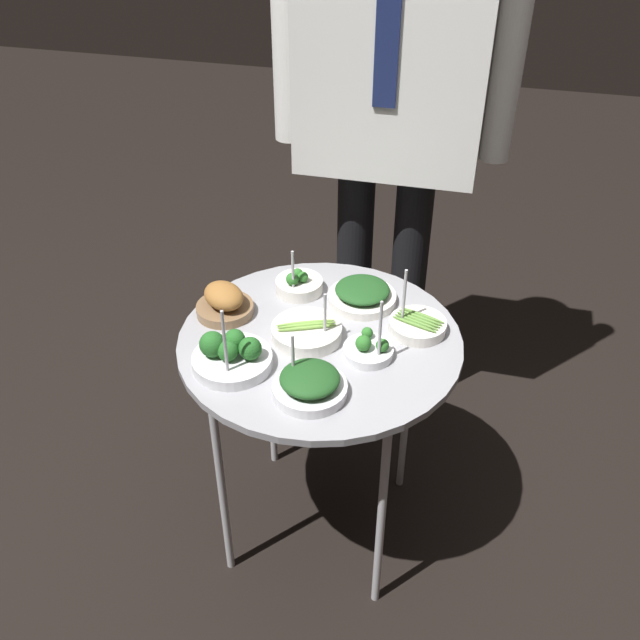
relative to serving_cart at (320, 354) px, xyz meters
name	(u,v)px	position (x,y,z in m)	size (l,w,h in m)	color
ground_plane	(320,522)	(0.00, 0.00, -0.61)	(8.00, 8.00, 0.00)	black
serving_cart	(320,354)	(0.00, 0.00, 0.00)	(0.65, 0.65, 0.66)	#939399
bowl_broccoli_front_right	(369,349)	(0.12, -0.04, 0.07)	(0.11, 0.11, 0.16)	silver
bowl_asparagus_center	(307,332)	(-0.03, -0.01, 0.06)	(0.16, 0.16, 0.13)	silver
bowl_broccoli_far_rim	(231,355)	(-0.16, -0.14, 0.08)	(0.17, 0.17, 0.18)	silver
bowl_spinach_front_left	(362,294)	(0.06, 0.16, 0.07)	(0.17, 0.17, 0.05)	silver
bowl_spinach_back_left	(310,384)	(0.03, -0.19, 0.07)	(0.16, 0.16, 0.13)	silver
bowl_asparagus_near_rim	(417,325)	(0.21, 0.08, 0.06)	(0.13, 0.13, 0.16)	silver
bowl_broccoli_back_right	(299,284)	(-0.10, 0.17, 0.07)	(0.12, 0.12, 0.13)	silver
bowl_roast_mid_right	(224,302)	(-0.24, 0.04, 0.08)	(0.14, 0.14, 0.08)	brown
waiter_figure	(393,78)	(0.05, 0.55, 0.47)	(0.63, 0.24, 1.71)	black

